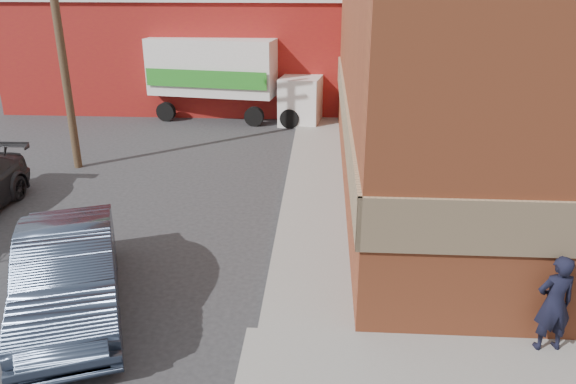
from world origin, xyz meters
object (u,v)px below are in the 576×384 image
(utility_pole, at_px, (58,23))
(man, at_px, (554,303))
(box_truck, at_px, (230,73))
(warehouse, at_px, (189,44))
(sedan, at_px, (68,274))

(utility_pole, relative_size, man, 4.99)
(box_truck, bearing_deg, man, -54.55)
(warehouse, bearing_deg, box_truck, -56.82)
(warehouse, distance_m, utility_pole, 11.27)
(man, relative_size, sedan, 0.36)
(warehouse, height_order, sedan, warehouse)
(box_truck, bearing_deg, warehouse, 131.92)
(utility_pole, distance_m, man, 15.84)
(man, bearing_deg, warehouse, -70.39)
(utility_pole, xyz_separation_m, box_truck, (4.19, 6.89, -2.70))
(warehouse, bearing_deg, utility_pole, -97.77)
(utility_pole, relative_size, box_truck, 1.21)
(warehouse, relative_size, man, 9.03)
(man, xyz_separation_m, box_truck, (-8.12, 16.14, 1.03))
(man, bearing_deg, box_truck, -71.77)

